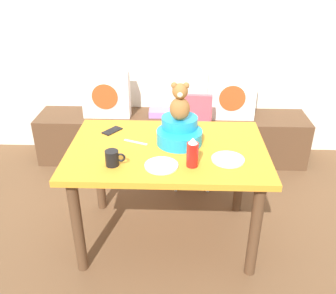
# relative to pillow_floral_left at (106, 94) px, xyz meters

# --- Properties ---
(ground_plane) EXTENTS (8.00, 8.00, 0.00)m
(ground_plane) POSITION_rel_pillow_floral_left_xyz_m (0.62, -1.15, -0.68)
(ground_plane) COLOR brown
(back_wall) EXTENTS (4.40, 0.10, 2.60)m
(back_wall) POSITION_rel_pillow_floral_left_xyz_m (0.62, 0.29, 0.62)
(back_wall) COLOR silver
(back_wall) RESTS_ON ground_plane
(window_bench) EXTENTS (2.60, 0.44, 0.46)m
(window_bench) POSITION_rel_pillow_floral_left_xyz_m (0.62, 0.02, -0.45)
(window_bench) COLOR brown
(window_bench) RESTS_ON ground_plane
(pillow_floral_left) EXTENTS (0.44, 0.15, 0.44)m
(pillow_floral_left) POSITION_rel_pillow_floral_left_xyz_m (0.00, 0.00, 0.00)
(pillow_floral_left) COLOR white
(pillow_floral_left) RESTS_ON window_bench
(pillow_floral_right) EXTENTS (0.44, 0.15, 0.44)m
(pillow_floral_right) POSITION_rel_pillow_floral_left_xyz_m (1.17, 0.00, 0.00)
(pillow_floral_right) COLOR white
(pillow_floral_right) RESTS_ON window_bench
(book_stack) EXTENTS (0.20, 0.14, 0.06)m
(book_stack) POSITION_rel_pillow_floral_left_xyz_m (0.50, 0.02, -0.19)
(book_stack) COLOR #A675C3
(book_stack) RESTS_ON window_bench
(dining_table) EXTENTS (1.28, 0.84, 0.74)m
(dining_table) POSITION_rel_pillow_floral_left_xyz_m (0.62, -1.15, -0.05)
(dining_table) COLOR orange
(dining_table) RESTS_ON ground_plane
(highchair) EXTENTS (0.34, 0.47, 0.79)m
(highchair) POSITION_rel_pillow_floral_left_xyz_m (0.81, -0.42, -0.16)
(highchair) COLOR #D84C59
(highchair) RESTS_ON ground_plane
(infant_seat_teal) EXTENTS (0.30, 0.33, 0.16)m
(infant_seat_teal) POSITION_rel_pillow_floral_left_xyz_m (0.69, -1.07, 0.13)
(infant_seat_teal) COLOR #1A91C4
(infant_seat_teal) RESTS_ON dining_table
(teddy_bear) EXTENTS (0.13, 0.12, 0.25)m
(teddy_bear) POSITION_rel_pillow_floral_left_xyz_m (0.69, -1.07, 0.34)
(teddy_bear) COLOR olive
(teddy_bear) RESTS_ON infant_seat_teal
(ketchup_bottle) EXTENTS (0.07, 0.07, 0.18)m
(ketchup_bottle) POSITION_rel_pillow_floral_left_xyz_m (0.77, -1.38, 0.15)
(ketchup_bottle) COLOR red
(ketchup_bottle) RESTS_ON dining_table
(coffee_mug) EXTENTS (0.12, 0.08, 0.09)m
(coffee_mug) POSITION_rel_pillow_floral_left_xyz_m (0.30, -1.38, 0.11)
(coffee_mug) COLOR black
(coffee_mug) RESTS_ON dining_table
(dinner_plate_near) EXTENTS (0.20, 0.20, 0.01)m
(dinner_plate_near) POSITION_rel_pillow_floral_left_xyz_m (0.99, -1.30, 0.07)
(dinner_plate_near) COLOR white
(dinner_plate_near) RESTS_ON dining_table
(dinner_plate_far) EXTENTS (0.20, 0.20, 0.01)m
(dinner_plate_far) POSITION_rel_pillow_floral_left_xyz_m (0.59, -1.39, 0.07)
(dinner_plate_far) COLOR white
(dinner_plate_far) RESTS_ON dining_table
(cell_phone) EXTENTS (0.14, 0.16, 0.01)m
(cell_phone) POSITION_rel_pillow_floral_left_xyz_m (0.22, -0.92, 0.06)
(cell_phone) COLOR black
(cell_phone) RESTS_ON dining_table
(table_fork) EXTENTS (0.16, 0.08, 0.01)m
(table_fork) POSITION_rel_pillow_floral_left_xyz_m (0.40, -1.09, 0.06)
(table_fork) COLOR silver
(table_fork) RESTS_ON dining_table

